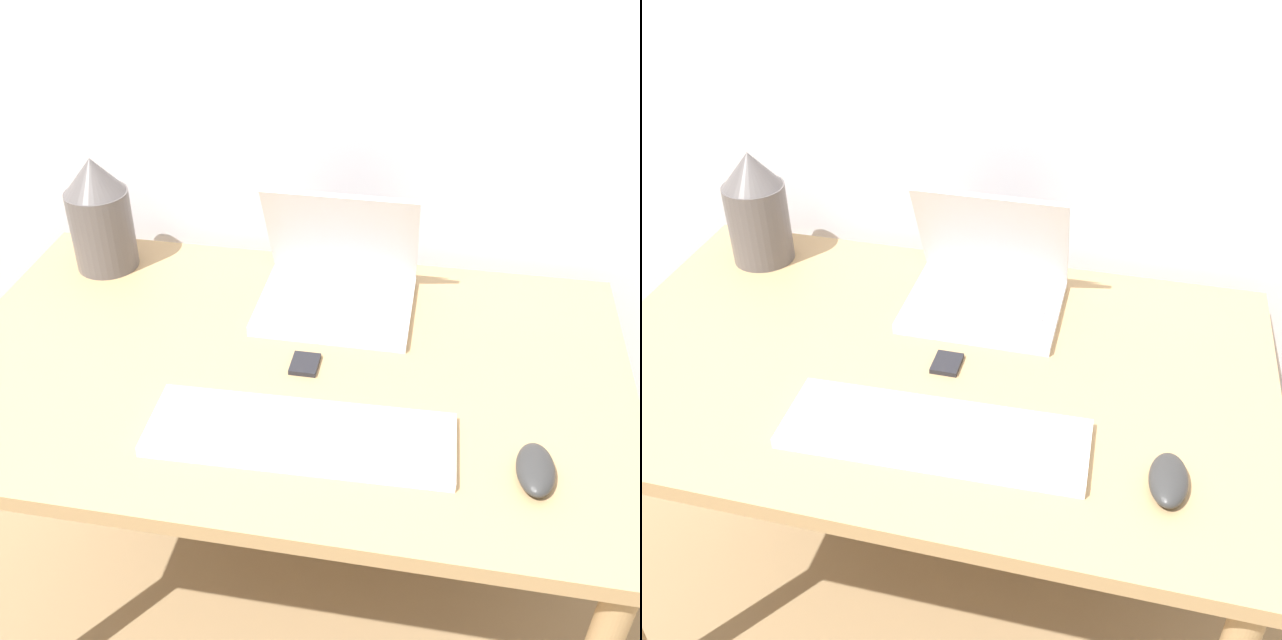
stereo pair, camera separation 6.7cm
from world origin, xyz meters
The scene contains 6 objects.
desk centered at (0.00, 0.37, 0.65)m, with size 1.20×0.75×0.74m.
laptop centered at (0.06, 0.58, 0.79)m, with size 0.29×0.24×0.24m.
keyboard centered at (0.07, 0.19, 0.75)m, with size 0.48×0.16×0.02m.
mouse centered at (0.42, 0.17, 0.75)m, with size 0.06×0.11×0.03m.
vase centered at (-0.44, 0.63, 0.86)m, with size 0.13×0.13×0.24m.
mp3_player centered at (0.04, 0.37, 0.74)m, with size 0.05×0.06×0.01m.
Camera 2 is at (0.31, -0.62, 1.56)m, focal length 42.00 mm.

